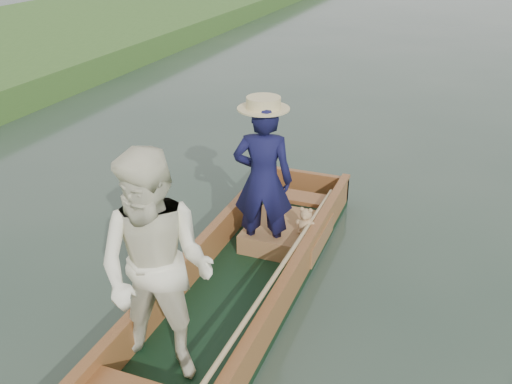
% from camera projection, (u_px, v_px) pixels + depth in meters
% --- Properties ---
extents(ground, '(120.00, 120.00, 0.00)m').
position_uv_depth(ground, '(234.00, 305.00, 5.54)').
color(ground, '#283D30').
rests_on(ground, ground).
extents(punt, '(1.21, 5.00, 1.99)m').
position_uv_depth(punt, '(214.00, 256.00, 5.03)').
color(punt, black).
rests_on(punt, ground).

